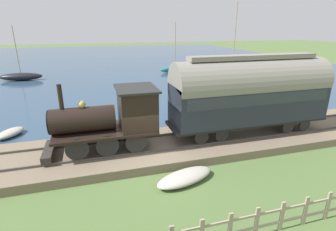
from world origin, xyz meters
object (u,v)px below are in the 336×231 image
Objects in this scene: rowboat_near_shore at (10,133)px; rowboat_mid_harbor at (224,92)px; steam_locomotive at (114,115)px; sailboat_black at (21,76)px; sailboat_teal at (175,68)px; passenger_coach at (250,91)px; rowboat_far_out at (188,117)px; beached_dinghy at (185,177)px; sailboat_navy at (232,76)px.

rowboat_mid_harbor is at bearing -130.86° from rowboat_near_shore.
steam_locomotive is 25.89m from sailboat_black.
passenger_coach is at bearing 146.24° from sailboat_teal.
rowboat_near_shore is at bearing 95.58° from rowboat_mid_harbor.
sailboat_black reaches higher than rowboat_far_out.
beached_dinghy is at bearing 161.16° from rowboat_far_out.
steam_locomotive is at bearing 129.98° from rowboat_far_out.
beached_dinghy is at bearing 133.97° from rowboat_mid_harbor.
rowboat_far_out is (-6.06, 6.09, -0.01)m from rowboat_mid_harbor.
rowboat_mid_harbor is (-5.28, 3.82, -0.54)m from sailboat_navy.
rowboat_near_shore is (-20.68, 17.37, -0.26)m from sailboat_teal.
sailboat_navy is 15.07m from rowboat_far_out.
sailboat_teal is (1.22, -20.76, -0.03)m from sailboat_black.
rowboat_mid_harbor is at bearing 146.07° from sailboat_navy.
sailboat_navy is 26.31m from sailboat_black.
passenger_coach reaches higher than beached_dinghy.
rowboat_near_shore reaches higher than rowboat_far_out.
passenger_coach is 4.73× the size of rowboat_far_out.
rowboat_near_shore is at bearing 119.10° from sailboat_navy.
steam_locomotive is 7.69m from passenger_coach.
sailboat_black is 24.82m from rowboat_far_out.
steam_locomotive is 15.68m from rowboat_mid_harbor.
passenger_coach is at bearing -167.21° from rowboat_near_shore.
passenger_coach is 1.33× the size of sailboat_teal.
rowboat_near_shore is at bearing 114.36° from sailboat_teal.
rowboat_mid_harbor is at bearing -33.58° from beached_dinghy.
steam_locomotive is 4.65m from beached_dinghy.
passenger_coach is 29.61m from sailboat_black.
rowboat_far_out is at bearing -52.38° from steam_locomotive.
sailboat_black is 0.93× the size of sailboat_teal.
sailboat_teal reaches higher than sailboat_black.
sailboat_navy is 1.39× the size of sailboat_black.
rowboat_near_shore is at bearing 90.90° from rowboat_far_out.
sailboat_black is at bearing 23.95° from beached_dinghy.
sailboat_teal is (25.24, -3.62, -2.51)m from passenger_coach.
passenger_coach is 17.58m from sailboat_navy.
sailboat_navy is 1.29× the size of sailboat_teal.
beached_dinghy is (-3.23, -2.62, -2.07)m from steam_locomotive.
rowboat_near_shore is at bearing -165.84° from sailboat_black.
beached_dinghy is at bearing 122.71° from passenger_coach.
rowboat_mid_harbor is at bearing -21.02° from passenger_coach.
sailboat_navy is at bearing -26.51° from passenger_coach.
passenger_coach is 4.35× the size of rowboat_near_shore.
sailboat_teal is (9.64, 4.17, -0.28)m from sailboat_navy.
sailboat_teal reaches higher than steam_locomotive.
rowboat_near_shore is 0.72× the size of beached_dinghy.
rowboat_far_out is 0.92× the size of rowboat_near_shore.
beached_dinghy is (-7.49, 2.91, 0.01)m from rowboat_far_out.
rowboat_far_out is at bearing -150.35° from rowboat_near_shore.
steam_locomotive reaches higher than beached_dinghy.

